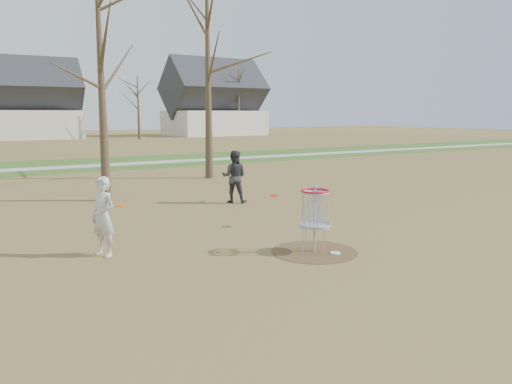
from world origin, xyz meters
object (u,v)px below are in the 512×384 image
player_standing (103,217)px  disc_golf_basket (315,209)px  disc_grounded (335,253)px  player_throwing (234,177)px

player_standing → disc_golf_basket: size_ratio=1.19×
player_standing → disc_grounded: bearing=33.6°
disc_grounded → player_throwing: bearing=79.6°
player_standing → player_throwing: bearing=101.2°
player_throwing → disc_grounded: player_throwing is taller
player_standing → disc_golf_basket: (3.78, -2.00, 0.11)m
player_throwing → disc_golf_basket: size_ratio=1.24×
player_standing → player_throwing: size_ratio=0.96×
player_standing → disc_grounded: 4.76m
player_standing → player_throwing: 6.56m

